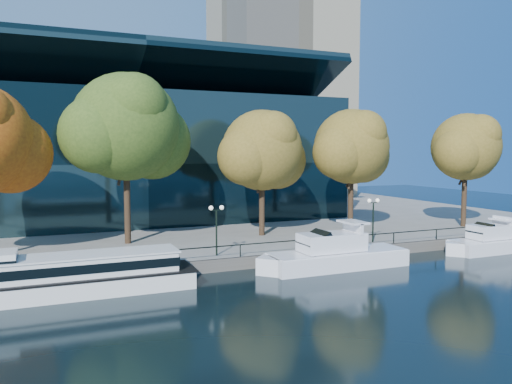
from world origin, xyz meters
name	(u,v)px	position (x,y,z in m)	size (l,w,h in m)	color
ground	(256,278)	(0.00, 0.00, 0.00)	(160.00, 160.00, 0.00)	black
promenade	(155,215)	(0.00, 36.38, 0.50)	(90.00, 67.08, 1.00)	slate
railing	(240,245)	(0.00, 3.25, 1.94)	(88.20, 0.08, 0.99)	black
convention_building	(130,158)	(-4.00, 31.79, 8.51)	(50.00, 24.57, 21.43)	black
office_tower	(279,28)	(28.00, 55.00, 33.02)	(22.50, 22.50, 65.90)	#9D9174
tour_boat	(71,275)	(-12.72, 0.85, 1.34)	(16.66, 3.72, 3.16)	white
cruiser_near	(332,254)	(6.83, 0.54, 1.16)	(12.85, 3.31, 3.72)	white
cruiser_far	(490,241)	(23.79, 0.40, 1.04)	(10.05, 2.79, 3.28)	white
tree_2	(128,129)	(-7.13, 12.55, 11.31)	(12.03, 9.86, 15.33)	black
tree_3	(264,152)	(5.84, 11.89, 9.28)	(9.94, 8.15, 12.43)	black
tree_4	(353,148)	(15.42, 10.61, 9.66)	(9.71, 7.96, 12.72)	black
tree_5	(467,148)	(28.97, 8.56, 9.68)	(9.26, 7.60, 12.55)	black
lamp_1	(216,219)	(-1.56, 4.50, 3.98)	(1.26, 0.36, 4.03)	black
lamp_2	(373,210)	(13.61, 4.50, 3.98)	(1.26, 0.36, 4.03)	black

